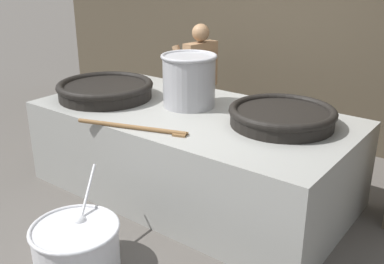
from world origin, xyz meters
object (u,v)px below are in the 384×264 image
giant_wok_far (282,116)px  cook (200,81)px  stock_pot (189,80)px  giant_wok_near (105,89)px  prep_bowl_vegetables (76,245)px

giant_wok_far → cook: 1.96m
giant_wok_far → cook: size_ratio=0.62×
stock_pot → cook: bearing=120.8°
cook → giant_wok_near: bearing=88.5°
cook → prep_bowl_vegetables: (0.81, -2.79, -0.66)m
giant_wok_near → stock_pot: size_ratio=1.83×
giant_wok_near → prep_bowl_vegetables: bearing=-51.8°
cook → giant_wok_far: bearing=160.0°
giant_wok_near → prep_bowl_vegetables: size_ratio=1.23×
giant_wok_near → stock_pot: 1.00m
giant_wok_near → cook: size_ratio=0.66×
stock_pot → prep_bowl_vegetables: stock_pot is taller
giant_wok_near → prep_bowl_vegetables: giant_wok_near is taller
stock_pot → prep_bowl_vegetables: (0.19, -1.74, -0.98)m
stock_pot → cook: 1.26m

